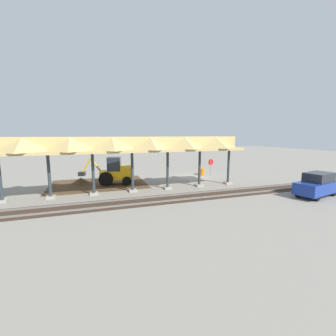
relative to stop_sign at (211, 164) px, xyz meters
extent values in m
plane|color=gray|center=(2.30, -0.09, -1.49)|extent=(120.00, 120.00, 0.00)
cube|color=#4C3823|center=(13.39, 0.59, -1.48)|extent=(9.52, 7.00, 0.01)
cube|color=#9E998E|center=(0.68, 4.83, -1.39)|extent=(0.70, 0.70, 0.20)
cylinder|color=#2D383D|center=(0.68, 4.83, 0.31)|extent=(0.24, 0.24, 3.60)
cube|color=#9E998E|center=(3.99, 4.83, -1.39)|extent=(0.70, 0.70, 0.20)
cylinder|color=#2D383D|center=(3.99, 4.83, 0.31)|extent=(0.24, 0.24, 3.60)
cube|color=#9E998E|center=(7.30, 4.83, -1.39)|extent=(0.70, 0.70, 0.20)
cylinder|color=#2D383D|center=(7.30, 4.83, 0.31)|extent=(0.24, 0.24, 3.60)
cube|color=#9E998E|center=(10.61, 4.83, -1.39)|extent=(0.70, 0.70, 0.20)
cylinder|color=#2D383D|center=(10.61, 4.83, 0.31)|extent=(0.24, 0.24, 3.60)
cube|color=#9E998E|center=(13.92, 4.83, -1.39)|extent=(0.70, 0.70, 0.20)
cylinder|color=#2D383D|center=(13.92, 4.83, 0.31)|extent=(0.24, 0.24, 3.60)
cube|color=#9E998E|center=(17.22, 4.83, -1.39)|extent=(0.70, 0.70, 0.20)
cylinder|color=#2D383D|center=(17.22, 4.83, 0.31)|extent=(0.24, 0.24, 3.60)
cube|color=#9E998E|center=(20.53, 4.83, -1.39)|extent=(0.70, 0.70, 0.20)
cylinder|color=#2D383D|center=(20.53, 4.83, 0.31)|extent=(0.24, 0.24, 3.60)
cube|color=tan|center=(10.61, 4.83, 2.21)|extent=(21.05, 3.20, 0.20)
cube|color=tan|center=(10.61, 4.83, 2.86)|extent=(21.05, 0.20, 1.10)
pyramid|color=tan|center=(2.34, 4.83, 2.86)|extent=(2.98, 3.20, 1.10)
pyramid|color=tan|center=(5.65, 4.83, 2.86)|extent=(2.98, 3.20, 1.10)
pyramid|color=tan|center=(8.95, 4.83, 2.86)|extent=(2.98, 3.20, 1.10)
pyramid|color=tan|center=(12.26, 4.83, 2.86)|extent=(2.98, 3.20, 1.10)
pyramid|color=tan|center=(15.57, 4.83, 2.86)|extent=(2.98, 3.20, 1.10)
pyramid|color=tan|center=(18.88, 4.83, 2.86)|extent=(2.98, 3.20, 1.10)
cube|color=slate|center=(2.30, 7.37, -1.41)|extent=(60.00, 0.08, 0.15)
cube|color=slate|center=(2.30, 8.81, -1.41)|extent=(60.00, 0.08, 0.15)
cube|color=#38281E|center=(2.30, 8.09, -1.47)|extent=(60.00, 2.58, 0.03)
cylinder|color=gray|center=(0.00, 0.00, -0.54)|extent=(0.06, 0.06, 1.89)
cylinder|color=red|center=(0.00, 0.00, 0.21)|extent=(0.75, 0.16, 0.76)
cube|color=#EAB214|center=(11.64, 1.24, -0.52)|extent=(3.41, 1.98, 0.90)
cube|color=#1E262D|center=(11.83, 1.19, 0.63)|extent=(1.53, 1.43, 1.40)
cube|color=#EAB214|center=(10.64, 1.47, 0.18)|extent=(1.37, 1.32, 0.50)
cylinder|color=black|center=(12.41, 0.33, -0.79)|extent=(1.43, 0.60, 1.40)
cylinder|color=black|center=(12.73, 1.72, -0.79)|extent=(1.43, 0.60, 1.40)
cylinder|color=black|center=(10.43, 0.85, -1.04)|extent=(0.94, 0.49, 0.90)
cylinder|color=black|center=(10.72, 2.11, -1.04)|extent=(0.94, 0.49, 0.90)
cylinder|color=#EAB214|center=(13.64, 0.78, 0.59)|extent=(1.08, 0.41, 1.41)
cylinder|color=#EAB214|center=(14.53, 0.58, 0.47)|extent=(1.04, 0.39, 1.63)
cube|color=#47474C|center=(14.96, 0.48, -0.31)|extent=(0.76, 0.91, 0.40)
cone|color=#4C3823|center=(15.15, -0.07, -1.49)|extent=(4.34, 4.34, 1.34)
cube|color=navy|center=(-3.50, 11.29, -0.71)|extent=(4.48, 2.64, 0.95)
cube|color=#1E232B|center=(-3.70, 11.24, 0.13)|extent=(2.64, 2.03, 0.73)
cylinder|color=black|center=(-2.31, 12.31, -1.19)|extent=(0.63, 0.33, 0.60)
cylinder|color=black|center=(-1.98, 10.88, -1.19)|extent=(0.63, 0.33, 0.60)
cylinder|color=black|center=(-5.01, 11.69, -1.19)|extent=(0.63, 0.33, 0.60)
cylinder|color=black|center=(-4.69, 10.26, -1.19)|extent=(0.63, 0.33, 0.60)
cylinder|color=orange|center=(0.95, -0.44, -1.04)|extent=(0.56, 0.56, 0.90)
camera|label=1|loc=(13.97, 24.43, 3.58)|focal=24.00mm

